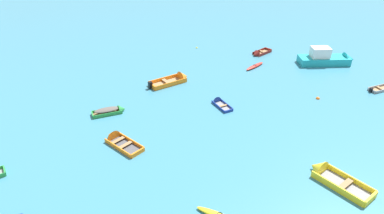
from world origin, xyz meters
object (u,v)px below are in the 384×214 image
at_px(rowboat_green_near_right, 112,110).
at_px(motor_launch_turquoise_cluster_outer, 328,58).
at_px(rowboat_maroon_far_right, 258,54).
at_px(rowboat_orange_cluster_inner, 116,139).
at_px(mooring_buoy_between_boats_right, 318,99).
at_px(rowboat_deep_blue_near_camera, 218,102).
at_px(rowboat_yellow_outer_right, 327,174).
at_px(kayak_red_distant_center, 255,66).
at_px(mooring_buoy_near_foreground, 197,48).
at_px(rowboat_orange_far_left, 176,79).

distance_m(rowboat_green_near_right, motor_launch_turquoise_cluster_outer, 27.18).
relative_size(rowboat_maroon_far_right, rowboat_orange_cluster_inner, 0.82).
bearing_deg(mooring_buoy_between_boats_right, rowboat_deep_blue_near_camera, -175.61).
height_order(rowboat_maroon_far_right, mooring_buoy_between_boats_right, rowboat_maroon_far_right).
height_order(rowboat_green_near_right, rowboat_yellow_outer_right, rowboat_yellow_outer_right).
distance_m(rowboat_orange_cluster_inner, mooring_buoy_between_boats_right, 20.54).
bearing_deg(kayak_red_distant_center, rowboat_maroon_far_right, 73.99).
height_order(rowboat_deep_blue_near_camera, mooring_buoy_between_boats_right, rowboat_deep_blue_near_camera).
xyz_separation_m(rowboat_green_near_right, rowboat_yellow_outer_right, (17.14, -9.37, -0.03)).
xyz_separation_m(rowboat_green_near_right, kayak_red_distant_center, (15.35, 10.63, -0.11)).
bearing_deg(mooring_buoy_near_foreground, kayak_red_distant_center, -44.79).
xyz_separation_m(rowboat_maroon_far_right, rowboat_orange_cluster_inner, (-15.38, -19.36, 0.00)).
relative_size(rowboat_maroon_far_right, rowboat_deep_blue_near_camera, 1.06).
bearing_deg(mooring_buoy_near_foreground, rowboat_green_near_right, -115.86).
distance_m(rowboat_orange_far_left, rowboat_maroon_far_right, 13.21).
height_order(rowboat_deep_blue_near_camera, mooring_buoy_near_foreground, rowboat_deep_blue_near_camera).
xyz_separation_m(kayak_red_distant_center, mooring_buoy_near_foreground, (-6.89, 6.84, -0.15)).
distance_m(rowboat_maroon_far_right, rowboat_deep_blue_near_camera, 14.49).
xyz_separation_m(mooring_buoy_near_foreground, mooring_buoy_between_boats_right, (11.94, -14.98, 0.00)).
bearing_deg(rowboat_orange_far_left, mooring_buoy_between_boats_right, -16.79).
relative_size(rowboat_orange_far_left, rowboat_green_near_right, 1.44).
bearing_deg(rowboat_orange_far_left, rowboat_maroon_far_right, 36.53).
xyz_separation_m(rowboat_orange_far_left, mooring_buoy_near_foreground, (2.55, 10.61, -0.23)).
height_order(rowboat_green_near_right, rowboat_deep_blue_near_camera, rowboat_green_near_right).
distance_m(rowboat_yellow_outer_right, mooring_buoy_between_boats_right, 12.30).
distance_m(rowboat_green_near_right, mooring_buoy_between_boats_right, 20.56).
distance_m(rowboat_yellow_outer_right, rowboat_deep_blue_near_camera, 13.08).
bearing_deg(rowboat_green_near_right, rowboat_yellow_outer_right, -28.65).
bearing_deg(rowboat_orange_cluster_inner, kayak_red_distant_center, 47.07).
relative_size(rowboat_orange_far_left, rowboat_deep_blue_near_camera, 1.62).
bearing_deg(rowboat_green_near_right, rowboat_orange_cluster_inner, -76.14).
xyz_separation_m(rowboat_orange_far_left, kayak_red_distant_center, (9.44, 3.77, -0.08)).
relative_size(rowboat_maroon_far_right, kayak_red_distant_center, 1.12).
bearing_deg(rowboat_yellow_outer_right, rowboat_green_near_right, 151.35).
bearing_deg(kayak_red_distant_center, mooring_buoy_between_boats_right, -58.17).
distance_m(rowboat_deep_blue_near_camera, mooring_buoy_between_boats_right, 10.27).
relative_size(rowboat_green_near_right, rowboat_deep_blue_near_camera, 1.13).
relative_size(motor_launch_turquoise_cluster_outer, rowboat_orange_cluster_inner, 1.85).
distance_m(rowboat_green_near_right, rowboat_orange_cluster_inner, 4.78).
bearing_deg(rowboat_yellow_outer_right, kayak_red_distant_center, 95.12).
bearing_deg(rowboat_yellow_outer_right, rowboat_deep_blue_near_camera, 122.23).
distance_m(rowboat_maroon_far_right, kayak_red_distant_center, 4.25).
bearing_deg(motor_launch_turquoise_cluster_outer, rowboat_green_near_right, -154.66).
height_order(rowboat_yellow_outer_right, mooring_buoy_near_foreground, rowboat_yellow_outer_right).
xyz_separation_m(rowboat_orange_far_left, motor_launch_turquoise_cluster_outer, (18.65, 4.77, 0.46)).
xyz_separation_m(rowboat_orange_far_left, rowboat_maroon_far_right, (10.61, 7.86, -0.06)).
xyz_separation_m(rowboat_green_near_right, mooring_buoy_between_boats_right, (20.41, 2.49, -0.26)).
bearing_deg(mooring_buoy_near_foreground, rowboat_maroon_far_right, -18.83).
distance_m(motor_launch_turquoise_cluster_outer, rowboat_orange_cluster_inner, 28.52).
height_order(rowboat_yellow_outer_right, rowboat_deep_blue_near_camera, rowboat_yellow_outer_right).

